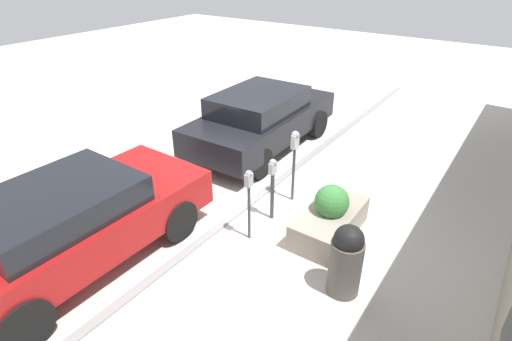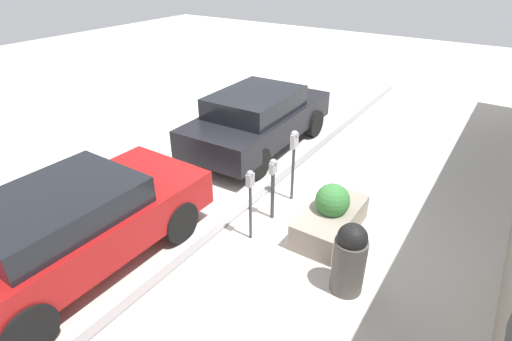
% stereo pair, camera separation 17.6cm
% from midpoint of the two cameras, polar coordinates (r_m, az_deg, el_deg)
% --- Properties ---
extents(ground_plane, '(40.00, 40.00, 0.00)m').
position_cam_midpoint_polar(ground_plane, '(7.99, -1.57, -5.35)').
color(ground_plane, beige).
extents(curb_strip, '(19.00, 0.16, 0.04)m').
position_cam_midpoint_polar(curb_strip, '(8.01, -2.04, -5.05)').
color(curb_strip, gray).
rests_on(curb_strip, ground_plane).
extents(parking_meter_nearest, '(0.14, 0.12, 1.37)m').
position_cam_midpoint_polar(parking_meter_nearest, '(6.66, -1.58, -2.98)').
color(parking_meter_nearest, '#38383D').
rests_on(parking_meter_nearest, ground_plane).
extents(parking_meter_second, '(0.16, 0.13, 1.26)m').
position_cam_midpoint_polar(parking_meter_second, '(7.27, 1.73, -1.40)').
color(parking_meter_second, '#38383D').
rests_on(parking_meter_second, ground_plane).
extents(parking_meter_middle, '(0.18, 0.15, 1.52)m').
position_cam_midpoint_polar(parking_meter_middle, '(7.74, 4.79, 2.92)').
color(parking_meter_middle, '#38383D').
rests_on(parking_meter_middle, ground_plane).
extents(planter_box, '(1.66, 0.81, 1.00)m').
position_cam_midpoint_polar(planter_box, '(7.23, 9.95, -6.48)').
color(planter_box, gray).
rests_on(planter_box, ground_plane).
extents(parked_car_front, '(4.40, 1.99, 1.45)m').
position_cam_midpoint_polar(parked_car_front, '(6.84, -25.56, -7.13)').
color(parked_car_front, maroon).
rests_on(parked_car_front, ground_plane).
extents(parked_car_middle, '(4.53, 2.02, 1.51)m').
position_cam_midpoint_polar(parked_car_middle, '(10.13, -0.15, 7.56)').
color(parked_car_middle, black).
rests_on(parked_car_middle, ground_plane).
extents(trash_bin, '(0.48, 0.48, 1.18)m').
position_cam_midpoint_polar(trash_bin, '(6.04, 12.39, -12.13)').
color(trash_bin, '#514C47').
rests_on(trash_bin, ground_plane).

